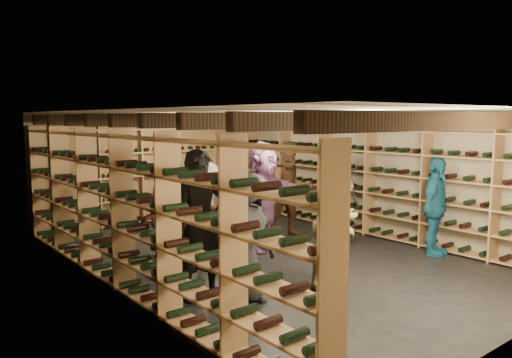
{
  "coord_description": "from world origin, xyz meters",
  "views": [
    {
      "loc": [
        -5.27,
        -6.19,
        2.29
      ],
      "look_at": [
        -0.13,
        0.2,
        1.29
      ],
      "focal_mm": 35.0,
      "sensor_mm": 36.0,
      "label": 1
    }
  ],
  "objects": [
    {
      "name": "ceiling_joists",
      "position": [
        0.0,
        0.0,
        2.26
      ],
      "size": [
        5.4,
        7.12,
        0.18
      ],
      "color": "black",
      "rests_on": "ground"
    },
    {
      "name": "person_0",
      "position": [
        -1.61,
        -1.4,
        0.83
      ],
      "size": [
        0.82,
        0.54,
        1.67
      ],
      "primitive_type": "imported",
      "rotation": [
        0.0,
        0.0,
        0.01
      ],
      "color": "black",
      "rests_on": "ground"
    },
    {
      "name": "person_9",
      "position": [
        -0.36,
        1.3,
        0.75
      ],
      "size": [
        0.99,
        0.6,
        1.49
      ],
      "primitive_type": "imported",
      "rotation": [
        0.0,
        0.0,
        0.04
      ],
      "color": "#AFA8A1",
      "rests_on": "ground"
    },
    {
      "name": "wine_rack_back",
      "position": [
        0.0,
        3.83,
        1.07
      ],
      "size": [
        4.7,
        0.3,
        2.15
      ],
      "color": "#A1794E",
      "rests_on": "ground"
    },
    {
      "name": "ceiling",
      "position": [
        0.0,
        0.0,
        2.4
      ],
      "size": [
        5.5,
        8.0,
        0.01
      ],
      "primitive_type": "cube",
      "color": "beige",
      "rests_on": "walls"
    },
    {
      "name": "person_5",
      "position": [
        -1.46,
        0.14,
        0.78
      ],
      "size": [
        1.51,
        0.95,
        1.56
      ],
      "primitive_type": "imported",
      "rotation": [
        0.0,
        0.0,
        -0.37
      ],
      "color": "brown",
      "rests_on": "ground"
    },
    {
      "name": "person_12",
      "position": [
        2.18,
        0.42,
        0.82
      ],
      "size": [
        0.87,
        0.64,
        1.64
      ],
      "primitive_type": "imported",
      "rotation": [
        0.0,
        0.0,
        -0.15
      ],
      "color": "#2F3034",
      "rests_on": "ground"
    },
    {
      "name": "crate_loose",
      "position": [
        0.14,
        2.99,
        0.09
      ],
      "size": [
        0.57,
        0.45,
        0.17
      ],
      "primitive_type": "cube",
      "rotation": [
        0.0,
        0.0,
        0.27
      ],
      "color": "tan",
      "rests_on": "ground"
    },
    {
      "name": "crate_stack_right",
      "position": [
        0.43,
        1.3,
        0.17
      ],
      "size": [
        0.58,
        0.48,
        0.34
      ],
      "rotation": [
        0.0,
        0.0,
        0.34
      ],
      "color": "tan",
      "rests_on": "ground"
    },
    {
      "name": "person_10",
      "position": [
        0.19,
        1.3,
        0.9
      ],
      "size": [
        1.13,
        0.7,
        1.8
      ],
      "primitive_type": "imported",
      "rotation": [
        0.0,
        0.0,
        -0.27
      ],
      "color": "#265534",
      "rests_on": "ground"
    },
    {
      "name": "wine_rack_left",
      "position": [
        -2.57,
        0.0,
        1.08
      ],
      "size": [
        0.32,
        7.5,
        2.15
      ],
      "color": "#A1794E",
      "rests_on": "ground"
    },
    {
      "name": "person_11",
      "position": [
        0.19,
        0.39,
        0.95
      ],
      "size": [
        1.85,
        1.14,
        1.9
      ],
      "primitive_type": "imported",
      "rotation": [
        0.0,
        0.0,
        0.36
      ],
      "color": "#7C4F7F",
      "rests_on": "ground"
    },
    {
      "name": "person_8",
      "position": [
        1.2,
        0.8,
        0.92
      ],
      "size": [
        1.1,
        0.99,
        1.84
      ],
      "primitive_type": "imported",
      "rotation": [
        0.0,
        0.0,
        -0.4
      ],
      "color": "#462B1B",
      "rests_on": "ground"
    },
    {
      "name": "person_1",
      "position": [
        -1.97,
        -0.98,
        0.95
      ],
      "size": [
        0.78,
        0.6,
        1.91
      ],
      "primitive_type": "imported",
      "rotation": [
        0.0,
        0.0,
        -0.22
      ],
      "color": "black",
      "rests_on": "ground"
    },
    {
      "name": "ground",
      "position": [
        0.0,
        0.0,
        0.0
      ],
      "size": [
        8.0,
        8.0,
        0.0
      ],
      "primitive_type": "plane",
      "color": "black",
      "rests_on": "ground"
    },
    {
      "name": "person_6",
      "position": [
        -1.25,
        1.16,
        0.84
      ],
      "size": [
        0.89,
        0.64,
        1.69
      ],
      "primitive_type": "imported",
      "rotation": [
        0.0,
        0.0,
        0.13
      ],
      "color": "#231D4D",
      "rests_on": "ground"
    },
    {
      "name": "walls",
      "position": [
        0.0,
        0.0,
        1.2
      ],
      "size": [
        5.52,
        8.02,
        2.4
      ],
      "color": "tan",
      "rests_on": "ground"
    },
    {
      "name": "person_4",
      "position": [
        2.18,
        -1.7,
        0.83
      ],
      "size": [
        1.04,
        0.66,
        1.65
      ],
      "primitive_type": "imported",
      "rotation": [
        0.0,
        0.0,
        0.28
      ],
      "color": "#1A6186",
      "rests_on": "ground"
    },
    {
      "name": "person_2",
      "position": [
        -0.27,
        -1.74,
        0.88
      ],
      "size": [
        0.95,
        0.79,
        1.76
      ],
      "primitive_type": "imported",
      "rotation": [
        0.0,
        0.0,
        0.15
      ],
      "color": "brown",
      "rests_on": "ground"
    },
    {
      "name": "person_7",
      "position": [
        1.5,
        -0.22,
        0.91
      ],
      "size": [
        0.72,
        0.53,
        1.82
      ],
      "primitive_type": "imported",
      "rotation": [
        0.0,
        0.0,
        0.16
      ],
      "color": "gray",
      "rests_on": "ground"
    },
    {
      "name": "crate_stack_left",
      "position": [
        -0.01,
        1.75,
        0.26
      ],
      "size": [
        0.59,
        0.49,
        0.51
      ],
      "rotation": [
        0.0,
        0.0,
        0.37
      ],
      "color": "tan",
      "rests_on": "ground"
    },
    {
      "name": "wine_rack_right",
      "position": [
        2.57,
        0.0,
        1.08
      ],
      "size": [
        0.32,
        7.5,
        2.15
      ],
      "color": "#A1794E",
      "rests_on": "ground"
    }
  ]
}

